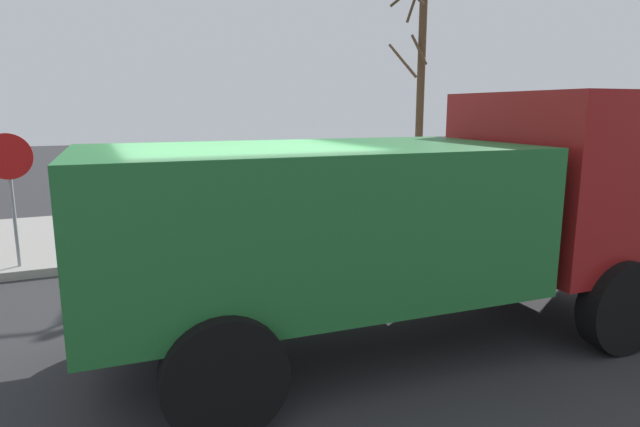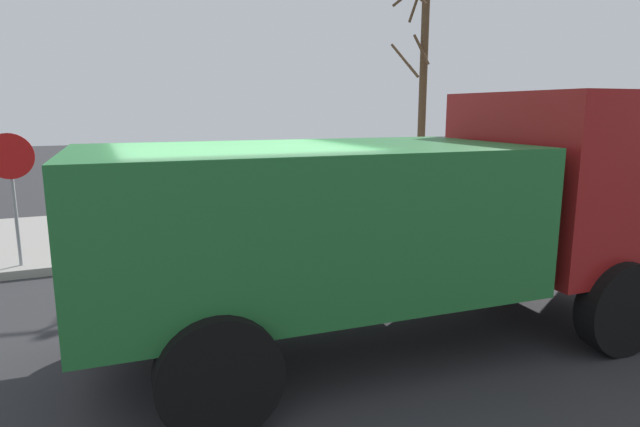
% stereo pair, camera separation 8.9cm
% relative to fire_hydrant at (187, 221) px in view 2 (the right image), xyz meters
% --- Properties ---
extents(ground_plane, '(80.00, 80.00, 0.00)m').
position_rel_fire_hydrant_xyz_m(ground_plane, '(-0.19, -4.82, -0.59)').
color(ground_plane, '#2D2D30').
extents(sidewalk_curb, '(36.00, 5.00, 0.15)m').
position_rel_fire_hydrant_xyz_m(sidewalk_curb, '(-0.19, 1.68, -0.51)').
color(sidewalk_curb, '#99968E').
rests_on(sidewalk_curb, ground).
extents(fire_hydrant, '(0.22, 0.49, 0.82)m').
position_rel_fire_hydrant_xyz_m(fire_hydrant, '(0.00, 0.00, 0.00)').
color(fire_hydrant, yellow).
rests_on(fire_hydrant, sidewalk_curb).
extents(loose_tire, '(1.34, 0.85, 1.28)m').
position_rel_fire_hydrant_xyz_m(loose_tire, '(-0.04, -0.31, 0.20)').
color(loose_tire, black).
rests_on(loose_tire, sidewalk_curb).
extents(stop_sign, '(0.76, 0.08, 2.25)m').
position_rel_fire_hydrant_xyz_m(stop_sign, '(-2.91, -0.49, 1.13)').
color(stop_sign, gray).
rests_on(stop_sign, sidewalk_curb).
extents(dump_truck_green, '(7.11, 3.06, 3.00)m').
position_rel_fire_hydrant_xyz_m(dump_truck_green, '(1.75, -5.29, 1.02)').
color(dump_truck_green, '#237033').
rests_on(dump_truck_green, ground).
extents(bare_tree, '(1.32, 1.35, 6.26)m').
position_rel_fire_hydrant_xyz_m(bare_tree, '(6.57, 1.79, 2.78)').
color(bare_tree, '#4C3823').
rests_on(bare_tree, sidewalk_curb).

